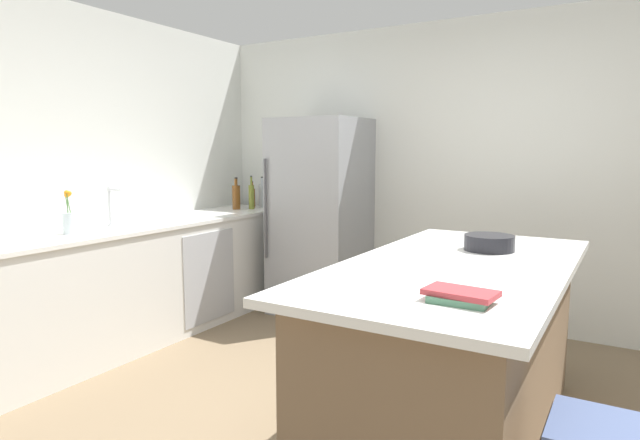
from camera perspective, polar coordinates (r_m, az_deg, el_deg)
name	(u,v)px	position (r m, az deg, el deg)	size (l,w,h in m)	color
ground_plane	(338,432)	(3.07, 1.91, -21.75)	(7.20, 7.20, 0.00)	#7A664C
wall_rear	(464,174)	(4.79, 15.13, 4.78)	(6.00, 0.10, 2.60)	silver
wall_left	(48,178)	(4.42, -27.12, 4.04)	(0.10, 6.00, 2.60)	silver
counter_run_left	(146,280)	(4.55, -18.16, -6.09)	(0.69, 3.16, 0.93)	silver
kitchen_island	(455,350)	(2.92, 14.19, -13.37)	(1.04, 2.13, 0.94)	#7A6047
refrigerator	(320,217)	(4.92, 0.02, 0.35)	(0.77, 0.74, 1.79)	#93969B
sink_faucet	(111,206)	(4.33, -21.45, 1.41)	(0.15, 0.05, 0.30)	silver
flower_vase	(69,220)	(4.06, -25.26, 0.02)	(0.09, 0.09, 0.30)	silver
soda_bottle	(262,195)	(5.47, -6.18, 2.67)	(0.07, 0.07, 0.31)	silver
vinegar_bottle	(252,197)	(5.43, -7.25, 2.40)	(0.06, 0.06, 0.27)	#994C23
olive_oil_bottle	(251,196)	(5.30, -7.34, 2.53)	(0.06, 0.06, 0.33)	olive
whiskey_bottle	(236,197)	(5.30, -8.95, 2.49)	(0.08, 0.08, 0.31)	brown
cookbook_stack	(460,296)	(2.07, 14.79, -7.84)	(0.27, 0.18, 0.05)	#4C7F60
mixing_bowl	(489,243)	(3.17, 17.64, -2.33)	(0.28, 0.28, 0.09)	black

